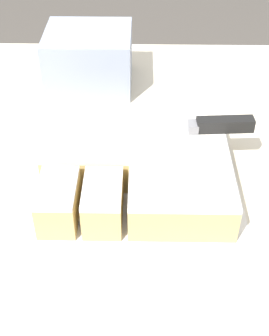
{
  "coord_description": "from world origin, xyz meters",
  "views": [
    {
      "loc": [
        0.07,
        -0.55,
        1.43
      ],
      "look_at": [
        0.06,
        0.02,
        0.96
      ],
      "focal_mm": 50.0,
      "sensor_mm": 36.0,
      "label": 1
    }
  ],
  "objects_px": {
    "cake_board": "(134,184)",
    "storage_box": "(89,59)",
    "cake": "(137,167)",
    "knife": "(207,126)"
  },
  "relations": [
    {
      "from": "cake",
      "to": "storage_box",
      "type": "bearing_deg",
      "value": 107.74
    },
    {
      "from": "knife",
      "to": "storage_box",
      "type": "height_order",
      "value": "storage_box"
    },
    {
      "from": "knife",
      "to": "storage_box",
      "type": "xyz_separation_m",
      "value": [
        -0.22,
        0.27,
        -0.02
      ]
    },
    {
      "from": "cake_board",
      "to": "knife",
      "type": "distance_m",
      "value": 0.15
    },
    {
      "from": "storage_box",
      "to": "cake",
      "type": "bearing_deg",
      "value": -72.26
    },
    {
      "from": "knife",
      "to": "storage_box",
      "type": "distance_m",
      "value": 0.35
    },
    {
      "from": "cake",
      "to": "storage_box",
      "type": "relative_size",
      "value": 1.66
    },
    {
      "from": "cake",
      "to": "cake_board",
      "type": "bearing_deg",
      "value": -140.58
    },
    {
      "from": "cake_board",
      "to": "knife",
      "type": "relative_size",
      "value": 1.27
    },
    {
      "from": "cake_board",
      "to": "storage_box",
      "type": "relative_size",
      "value": 1.9
    }
  ]
}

